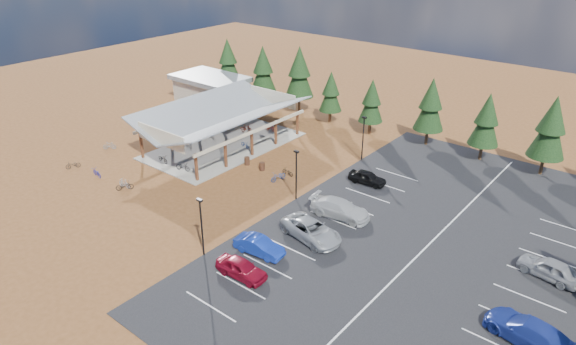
{
  "coord_description": "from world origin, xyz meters",
  "views": [
    {
      "loc": [
        31.99,
        -32.4,
        24.09
      ],
      "look_at": [
        3.51,
        2.6,
        2.2
      ],
      "focal_mm": 32.0,
      "sensor_mm": 36.0,
      "label": 1
    }
  ],
  "objects_px": {
    "bike_pavilion": "(223,116)",
    "bike_14": "(278,176)",
    "bike_8": "(73,165)",
    "bike_9": "(110,146)",
    "lamp_post_0": "(201,223)",
    "car_3": "(340,209)",
    "bike_0": "(163,158)",
    "car_2": "(311,230)",
    "car_4": "(367,177)",
    "bike_7": "(270,128)",
    "car_1": "(259,246)",
    "trash_bin_1": "(262,166)",
    "lamp_post_2": "(363,135)",
    "bike_6": "(245,144)",
    "bike_16": "(288,172)",
    "lamp_post_1": "(296,172)",
    "trash_bin_0": "(247,161)",
    "bike_12": "(125,186)",
    "bike_1": "(188,141)",
    "outbuilding": "(210,88)",
    "bike_3": "(246,128)",
    "bike_2": "(211,132)",
    "car_7": "(529,332)",
    "bike_4": "(183,167)",
    "car_0": "(241,268)",
    "bike_13": "(124,183)",
    "bike_5": "(224,151)",
    "car_8": "(550,268)",
    "bike_10": "(97,173)"
  },
  "relations": [
    {
      "from": "bike_16",
      "to": "trash_bin_1",
      "type": "bearing_deg",
      "value": -69.93
    },
    {
      "from": "car_1",
      "to": "trash_bin_1",
      "type": "bearing_deg",
      "value": 34.0
    },
    {
      "from": "car_3",
      "to": "bike_4",
      "type": "bearing_deg",
      "value": 91.08
    },
    {
      "from": "bike_5",
      "to": "car_1",
      "type": "relative_size",
      "value": 0.41
    },
    {
      "from": "bike_6",
      "to": "bike_9",
      "type": "bearing_deg",
      "value": 144.23
    },
    {
      "from": "bike_12",
      "to": "bike_6",
      "type": "bearing_deg",
      "value": -63.4
    },
    {
      "from": "bike_pavilion",
      "to": "bike_10",
      "type": "bearing_deg",
      "value": -107.06
    },
    {
      "from": "bike_9",
      "to": "trash_bin_1",
      "type": "bearing_deg",
      "value": -111.42
    },
    {
      "from": "bike_1",
      "to": "bike_2",
      "type": "xyz_separation_m",
      "value": [
        -0.11,
        3.83,
        -0.05
      ]
    },
    {
      "from": "bike_pavilion",
      "to": "bike_13",
      "type": "distance_m",
      "value": 14.43
    },
    {
      "from": "outbuilding",
      "to": "car_1",
      "type": "relative_size",
      "value": 2.57
    },
    {
      "from": "bike_14",
      "to": "car_4",
      "type": "relative_size",
      "value": 0.48
    },
    {
      "from": "car_0",
      "to": "lamp_post_2",
      "type": "bearing_deg",
      "value": 6.77
    },
    {
      "from": "bike_8",
      "to": "bike_16",
      "type": "height_order",
      "value": "bike_8"
    },
    {
      "from": "bike_8",
      "to": "bike_9",
      "type": "distance_m",
      "value": 5.76
    },
    {
      "from": "car_7",
      "to": "car_3",
      "type": "bearing_deg",
      "value": -95.29
    },
    {
      "from": "lamp_post_2",
      "to": "trash_bin_0",
      "type": "relative_size",
      "value": 5.71
    },
    {
      "from": "bike_13",
      "to": "car_0",
      "type": "height_order",
      "value": "car_0"
    },
    {
      "from": "bike_1",
      "to": "bike_9",
      "type": "xyz_separation_m",
      "value": [
        -6.21,
        -6.78,
        -0.08
      ]
    },
    {
      "from": "trash_bin_0",
      "to": "bike_12",
      "type": "bearing_deg",
      "value": -114.0
    },
    {
      "from": "bike_6",
      "to": "car_1",
      "type": "bearing_deg",
      "value": -119.47
    },
    {
      "from": "car_4",
      "to": "bike_7",
      "type": "bearing_deg",
      "value": 68.72
    },
    {
      "from": "bike_6",
      "to": "bike_16",
      "type": "height_order",
      "value": "bike_6"
    },
    {
      "from": "bike_2",
      "to": "bike_3",
      "type": "height_order",
      "value": "bike_3"
    },
    {
      "from": "bike_14",
      "to": "bike_0",
      "type": "bearing_deg",
      "value": -149.86
    },
    {
      "from": "bike_pavilion",
      "to": "lamp_post_0",
      "type": "xyz_separation_m",
      "value": [
        15.0,
        -17.0,
        -0.85
      ]
    },
    {
      "from": "trash_bin_0",
      "to": "bike_14",
      "type": "xyz_separation_m",
      "value": [
        5.24,
        -0.84,
        0.05
      ]
    },
    {
      "from": "bike_3",
      "to": "car_3",
      "type": "distance_m",
      "value": 23.26
    },
    {
      "from": "bike_0",
      "to": "car_2",
      "type": "bearing_deg",
      "value": -87.14
    },
    {
      "from": "car_4",
      "to": "bike_6",
      "type": "bearing_deg",
      "value": 88.51
    },
    {
      "from": "car_3",
      "to": "car_0",
      "type": "bearing_deg",
      "value": 168.8
    },
    {
      "from": "trash_bin_1",
      "to": "bike_0",
      "type": "xyz_separation_m",
      "value": [
        -9.82,
        -5.61,
        0.11
      ]
    },
    {
      "from": "trash_bin_0",
      "to": "bike_4",
      "type": "height_order",
      "value": "bike_4"
    },
    {
      "from": "lamp_post_1",
      "to": "bike_9",
      "type": "xyz_separation_m",
      "value": [
        -24.78,
        -4.31,
        -2.51
      ]
    },
    {
      "from": "lamp_post_2",
      "to": "trash_bin_1",
      "type": "relative_size",
      "value": 5.71
    },
    {
      "from": "bike_5",
      "to": "bike_8",
      "type": "height_order",
      "value": "bike_5"
    },
    {
      "from": "bike_9",
      "to": "bike_3",
      "type": "bearing_deg",
      "value": -75.36
    },
    {
      "from": "bike_1",
      "to": "bike_7",
      "type": "xyz_separation_m",
      "value": [
        4.78,
        9.61,
        0.0
      ]
    },
    {
      "from": "bike_16",
      "to": "car_0",
      "type": "bearing_deg",
      "value": 32.83
    },
    {
      "from": "outbuilding",
      "to": "trash_bin_1",
      "type": "bearing_deg",
      "value": -30.86
    },
    {
      "from": "car_2",
      "to": "car_0",
      "type": "bearing_deg",
      "value": -176.61
    },
    {
      "from": "bike_pavilion",
      "to": "bike_14",
      "type": "relative_size",
      "value": 10.26
    },
    {
      "from": "bike_pavilion",
      "to": "bike_14",
      "type": "distance_m",
      "value": 11.96
    },
    {
      "from": "bike_16",
      "to": "car_8",
      "type": "height_order",
      "value": "car_8"
    },
    {
      "from": "bike_0",
      "to": "bike_12",
      "type": "bearing_deg",
      "value": -154.07
    },
    {
      "from": "bike_pavilion",
      "to": "bike_0",
      "type": "distance_m",
      "value": 8.63
    },
    {
      "from": "bike_3",
      "to": "bike_8",
      "type": "xyz_separation_m",
      "value": [
        -7.41,
        -19.7,
        -0.18
      ]
    },
    {
      "from": "bike_14",
      "to": "car_2",
      "type": "xyz_separation_m",
      "value": [
        9.22,
        -6.6,
        0.34
      ]
    },
    {
      "from": "lamp_post_0",
      "to": "car_3",
      "type": "height_order",
      "value": "lamp_post_0"
    },
    {
      "from": "bike_14",
      "to": "car_4",
      "type": "bearing_deg",
      "value": 44.63
    }
  ]
}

